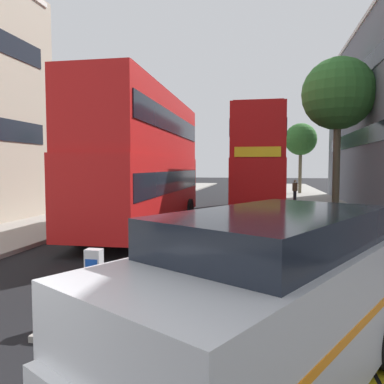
# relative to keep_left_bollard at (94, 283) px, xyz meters

# --- Properties ---
(sidewalk_right) EXTENTS (4.00, 80.00, 0.14)m
(sidewalk_right) POSITION_rel_keep_left_bollard_xyz_m (6.50, 11.28, -0.54)
(sidewalk_right) COLOR gray
(sidewalk_right) RESTS_ON ground
(sidewalk_left) EXTENTS (4.00, 80.00, 0.14)m
(sidewalk_left) POSITION_rel_keep_left_bollard_xyz_m (-6.50, 11.28, -0.54)
(sidewalk_left) COLOR gray
(sidewalk_left) RESTS_ON ground
(kerb_line_outer) EXTENTS (0.10, 56.00, 0.01)m
(kerb_line_outer) POSITION_rel_keep_left_bollard_xyz_m (4.40, 9.28, -0.60)
(kerb_line_outer) COLOR yellow
(kerb_line_outer) RESTS_ON ground
(kerb_line_inner) EXTENTS (0.10, 56.00, 0.01)m
(kerb_line_inner) POSITION_rel_keep_left_bollard_xyz_m (4.24, 9.28, -0.60)
(kerb_line_inner) COLOR yellow
(kerb_line_inner) RESTS_ON ground
(traffic_island) EXTENTS (1.10, 2.20, 0.10)m
(traffic_island) POSITION_rel_keep_left_bollard_xyz_m (0.00, 0.00, -0.56)
(traffic_island) COLOR gray
(traffic_island) RESTS_ON ground
(keep_left_bollard) EXTENTS (0.36, 0.28, 1.11)m
(keep_left_bollard) POSITION_rel_keep_left_bollard_xyz_m (0.00, 0.00, 0.00)
(keep_left_bollard) COLOR silver
(keep_left_bollard) RESTS_ON traffic_island
(double_decker_bus_away) EXTENTS (2.97, 10.86, 5.64)m
(double_decker_bus_away) POSITION_rel_keep_left_bollard_xyz_m (-2.02, 8.93, 2.42)
(double_decker_bus_away) COLOR red
(double_decker_bus_away) RESTS_ON ground
(double_decker_bus_oncoming) EXTENTS (2.88, 10.83, 5.64)m
(double_decker_bus_oncoming) POSITION_rel_keep_left_bollard_xyz_m (2.48, 16.03, 2.42)
(double_decker_bus_oncoming) COLOR #B20F0F
(double_decker_bus_oncoming) RESTS_ON ground
(taxi_minivan) EXTENTS (3.98, 5.11, 2.12)m
(taxi_minivan) POSITION_rel_keep_left_bollard_xyz_m (2.93, -1.72, 0.46)
(taxi_minivan) COLOR silver
(taxi_minivan) RESTS_ON ground
(pedestrian_far) EXTENTS (0.34, 0.22, 1.62)m
(pedestrian_far) POSITION_rel_keep_left_bollard_xyz_m (4.86, 20.54, 0.38)
(pedestrian_far) COLOR #2D2D38
(pedestrian_far) RESTS_ON sidewalk_right
(street_tree_near) EXTENTS (3.02, 3.02, 6.62)m
(street_tree_near) POSITION_rel_keep_left_bollard_xyz_m (6.08, 31.19, 4.60)
(street_tree_near) COLOR #6B6047
(street_tree_near) RESTS_ON sidewalk_right
(street_tree_mid) EXTENTS (4.01, 4.01, 8.60)m
(street_tree_mid) POSITION_rel_keep_left_bollard_xyz_m (6.82, 16.57, 6.07)
(street_tree_mid) COLOR #6B6047
(street_tree_mid) RESTS_ON sidewalk_right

